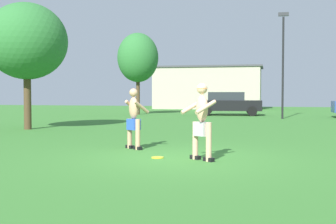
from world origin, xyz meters
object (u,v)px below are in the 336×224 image
(car_black_near_post, at_px, (228,103))
(tree_behind_players, at_px, (138,58))
(lamp_post, at_px, (283,55))
(tree_right_field, at_px, (27,42))
(player_with_cap, at_px, (202,118))
(frisbee, at_px, (158,157))
(player_in_blue, at_px, (134,117))

(car_black_near_post, relative_size, tree_behind_players, 0.78)
(lamp_post, relative_size, tree_right_field, 1.18)
(lamp_post, bearing_deg, car_black_near_post, 135.08)
(player_with_cap, height_order, tree_behind_players, tree_behind_players)
(car_black_near_post, distance_m, lamp_post, 5.72)
(frisbee, bearing_deg, player_in_blue, 125.23)
(player_with_cap, distance_m, player_in_blue, 2.63)
(player_with_cap, bearing_deg, lamp_post, 82.51)
(lamp_post, bearing_deg, tree_behind_players, 162.26)
(car_black_near_post, distance_m, tree_right_field, 15.61)
(player_in_blue, bearing_deg, lamp_post, 74.28)
(player_with_cap, distance_m, car_black_near_post, 20.46)
(car_black_near_post, relative_size, lamp_post, 0.72)
(car_black_near_post, xyz_separation_m, tree_right_field, (-7.11, -13.60, 2.83))
(player_with_cap, relative_size, tree_right_field, 0.33)
(car_black_near_post, distance_m, tree_behind_players, 7.07)
(frisbee, relative_size, lamp_post, 0.05)
(player_with_cap, height_order, tree_right_field, tree_right_field)
(tree_right_field, bearing_deg, player_in_blue, -39.82)
(car_black_near_post, bearing_deg, lamp_post, -44.92)
(player_with_cap, bearing_deg, frisbee, 173.54)
(lamp_post, bearing_deg, tree_right_field, -136.26)
(car_black_near_post, height_order, lamp_post, lamp_post)
(tree_behind_players, bearing_deg, player_in_blue, -73.52)
(player_with_cap, relative_size, player_in_blue, 1.06)
(frisbee, relative_size, tree_right_field, 0.06)
(player_in_blue, relative_size, tree_right_field, 0.31)
(tree_behind_players, bearing_deg, tree_right_field, -93.43)
(player_in_blue, relative_size, tree_behind_players, 0.29)
(frisbee, bearing_deg, tree_right_field, 137.50)
(frisbee, distance_m, tree_right_field, 10.56)
(lamp_post, bearing_deg, frisbee, -101.05)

